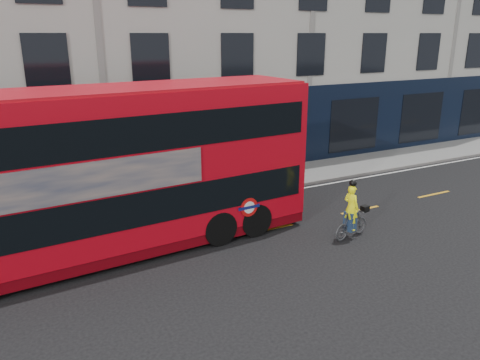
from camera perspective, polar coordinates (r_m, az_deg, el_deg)
ground at (r=13.57m, az=-7.81°, el=-11.26°), size 120.00×120.00×0.00m
pavement at (r=19.31m, az=-14.35°, el=-2.55°), size 60.00×3.00×0.12m
kerb at (r=17.93m, az=-13.23°, el=-4.01°), size 60.00×0.12×0.13m
building_terrace at (r=24.57m, az=-19.41°, el=18.88°), size 50.00×10.07×15.00m
road_edge_line at (r=17.68m, az=-12.98°, el=-4.52°), size 58.00×0.10×0.01m
lane_dashes at (r=14.85m, az=-9.79°, el=-8.70°), size 58.00×0.12×0.01m
bus at (r=14.40m, az=-15.22°, el=1.07°), size 12.60×3.63×5.02m
cyclist at (r=15.81m, az=13.44°, el=-4.59°), size 1.62×0.74×2.03m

